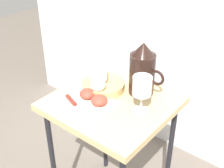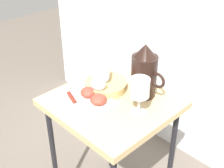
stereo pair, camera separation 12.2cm
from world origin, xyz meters
name	(u,v)px [view 1 (the left image)]	position (x,y,z in m)	size (l,w,h in m)	color
table	(112,115)	(0.00, 0.00, 0.59)	(0.48, 0.46, 0.67)	tan
linen_napkin	(80,104)	(-0.08, -0.10, 0.67)	(0.25, 0.22, 0.00)	silver
basket_tray	(104,86)	(-0.08, 0.05, 0.68)	(0.18, 0.18, 0.04)	tan
pitcher	(142,73)	(0.06, 0.13, 0.76)	(0.16, 0.11, 0.23)	black
wine_glass_upright	(142,88)	(0.13, 0.01, 0.78)	(0.07, 0.07, 0.16)	silver
wine_glass_tipped_near	(98,72)	(-0.11, 0.05, 0.74)	(0.15, 0.16, 0.08)	silver
apple_half_left	(87,94)	(-0.09, -0.05, 0.69)	(0.07, 0.07, 0.04)	#CC3D2D
apple_half_right	(99,100)	(-0.02, -0.06, 0.69)	(0.07, 0.07, 0.04)	#CC3D2D
knife	(74,104)	(-0.09, -0.13, 0.68)	(0.20, 0.08, 0.01)	silver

